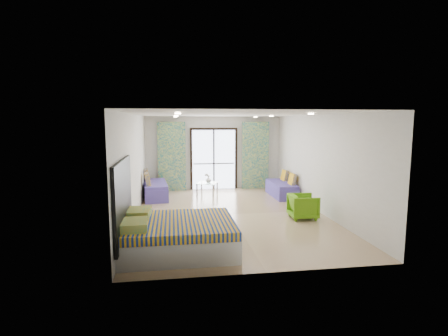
{
  "coord_description": "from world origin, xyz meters",
  "views": [
    {
      "loc": [
        -1.53,
        -9.13,
        2.51
      ],
      "look_at": [
        -0.03,
        0.95,
        1.15
      ],
      "focal_mm": 28.0,
      "sensor_mm": 36.0,
      "label": 1
    }
  ],
  "objects": [
    {
      "name": "floor",
      "position": [
        0.0,
        0.0,
        0.0
      ],
      "size": [
        5.0,
        7.5,
        0.01
      ],
      "primitive_type": null,
      "color": "#997C5B",
      "rests_on": "ground"
    },
    {
      "name": "coffee_table",
      "position": [
        -0.36,
        2.64,
        0.38
      ],
      "size": [
        0.84,
        0.84,
        0.75
      ],
      "rotation": [
        0.0,
        0.0,
        -0.37
      ],
      "color": "silver",
      "rests_on": "floor"
    },
    {
      "name": "ceiling",
      "position": [
        0.0,
        0.0,
        2.7
      ],
      "size": [
        5.0,
        7.5,
        0.01
      ],
      "primitive_type": null,
      "color": "silver",
      "rests_on": "ground"
    },
    {
      "name": "wall_left",
      "position": [
        -2.5,
        0.0,
        1.35
      ],
      "size": [
        0.01,
        7.5,
        2.7
      ],
      "primitive_type": null,
      "color": "silver",
      "rests_on": "ground"
    },
    {
      "name": "balcony_door",
      "position": [
        0.0,
        3.72,
        1.26
      ],
      "size": [
        1.76,
        0.08,
        2.28
      ],
      "color": "black",
      "rests_on": "floor"
    },
    {
      "name": "curtain_right",
      "position": [
        1.55,
        3.57,
        1.25
      ],
      "size": [
        1.0,
        0.1,
        2.5
      ],
      "primitive_type": "cube",
      "color": "silver",
      "rests_on": "floor"
    },
    {
      "name": "curtain_left",
      "position": [
        -1.55,
        3.57,
        1.25
      ],
      "size": [
        1.0,
        0.1,
        2.5
      ],
      "primitive_type": "cube",
      "color": "silver",
      "rests_on": "floor"
    },
    {
      "name": "balcony_rail",
      "position": [
        0.0,
        3.73,
        0.95
      ],
      "size": [
        1.52,
        0.03,
        0.04
      ],
      "primitive_type": "cube",
      "color": "#595451",
      "rests_on": "balcony_door"
    },
    {
      "name": "daybed_left",
      "position": [
        -2.12,
        2.44,
        0.28
      ],
      "size": [
        0.88,
        1.91,
        0.91
      ],
      "rotation": [
        0.0,
        0.0,
        0.09
      ],
      "color": "#4D4099",
      "rests_on": "floor"
    },
    {
      "name": "wall_right",
      "position": [
        2.5,
        0.0,
        1.35
      ],
      "size": [
        0.01,
        7.5,
        2.7
      ],
      "primitive_type": null,
      "color": "silver",
      "rests_on": "ground"
    },
    {
      "name": "downlight_c",
      "position": [
        -1.4,
        1.0,
        2.67
      ],
      "size": [
        0.12,
        0.12,
        0.02
      ],
      "primitive_type": "cylinder",
      "color": "#FFE0B2",
      "rests_on": "ceiling"
    },
    {
      "name": "headboard",
      "position": [
        -2.46,
        -2.52,
        1.05
      ],
      "size": [
        0.06,
        2.1,
        1.5
      ],
      "primitive_type": "cube",
      "color": "black",
      "rests_on": "floor"
    },
    {
      "name": "daybed_right",
      "position": [
        2.12,
        2.05,
        0.26
      ],
      "size": [
        0.67,
        1.71,
        0.84
      ],
      "rotation": [
        0.0,
        0.0,
        -0.0
      ],
      "color": "#4D4099",
      "rests_on": "floor"
    },
    {
      "name": "downlight_d",
      "position": [
        1.4,
        1.0,
        2.67
      ],
      "size": [
        0.12,
        0.12,
        0.02
      ],
      "primitive_type": "cylinder",
      "color": "#FFE0B2",
      "rests_on": "ceiling"
    },
    {
      "name": "armchair",
      "position": [
        1.82,
        -0.67,
        0.35
      ],
      "size": [
        0.67,
        0.71,
        0.7
      ],
      "primitive_type": "imported",
      "rotation": [
        0.0,
        0.0,
        1.52
      ],
      "color": "#5EA315",
      "rests_on": "floor"
    },
    {
      "name": "switch_plate",
      "position": [
        -2.47,
        -1.27,
        1.05
      ],
      "size": [
        0.02,
        0.1,
        0.1
      ],
      "primitive_type": "cube",
      "color": "silver",
      "rests_on": "wall_left"
    },
    {
      "name": "vase",
      "position": [
        -0.31,
        2.66,
        0.53
      ],
      "size": [
        0.22,
        0.23,
        0.19
      ],
      "primitive_type": "imported",
      "rotation": [
        0.0,
        0.0,
        -0.17
      ],
      "color": "white",
      "rests_on": "coffee_table"
    },
    {
      "name": "downlight_a",
      "position": [
        -1.4,
        -2.0,
        2.67
      ],
      "size": [
        0.12,
        0.12,
        0.02
      ],
      "primitive_type": "cylinder",
      "color": "#FFE0B2",
      "rests_on": "ceiling"
    },
    {
      "name": "downlight_b",
      "position": [
        1.4,
        -2.0,
        2.67
      ],
      "size": [
        0.12,
        0.12,
        0.02
      ],
      "primitive_type": "cylinder",
      "color": "#FFE0B2",
      "rests_on": "ceiling"
    },
    {
      "name": "wall_front",
      "position": [
        0.0,
        -3.75,
        1.35
      ],
      "size": [
        5.0,
        0.01,
        2.7
      ],
      "primitive_type": null,
      "color": "silver",
      "rests_on": "ground"
    },
    {
      "name": "bed",
      "position": [
        -1.48,
        -2.52,
        0.32
      ],
      "size": [
        2.2,
        1.79,
        0.76
      ],
      "color": "silver",
      "rests_on": "floor"
    },
    {
      "name": "downlight_e",
      "position": [
        -1.4,
        3.0,
        2.67
      ],
      "size": [
        0.12,
        0.12,
        0.02
      ],
      "primitive_type": "cylinder",
      "color": "#FFE0B2",
      "rests_on": "ceiling"
    },
    {
      "name": "downlight_f",
      "position": [
        1.4,
        3.0,
        2.67
      ],
      "size": [
        0.12,
        0.12,
        0.02
      ],
      "primitive_type": "cylinder",
      "color": "#FFE0B2",
      "rests_on": "ceiling"
    },
    {
      "name": "wall_back",
      "position": [
        0.0,
        3.75,
        1.35
      ],
      "size": [
        5.0,
        0.01,
        2.7
      ],
      "primitive_type": null,
      "color": "silver",
      "rests_on": "ground"
    }
  ]
}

